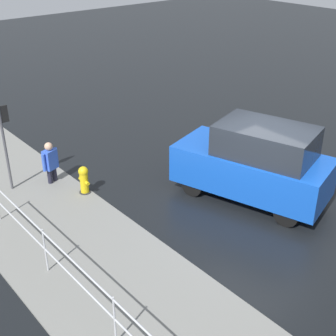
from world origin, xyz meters
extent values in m
plane|color=black|center=(0.00, 0.00, 0.00)|extent=(60.00, 60.00, 0.00)
cube|color=slate|center=(0.00, 4.20, 0.02)|extent=(24.00, 3.20, 0.04)
cube|color=blue|center=(0.62, -0.44, 0.79)|extent=(4.22, 2.73, 0.99)
cube|color=#1E232B|center=(0.32, -0.53, 1.67)|extent=(2.67, 2.10, 0.77)
cylinder|color=black|center=(1.65, 0.61, 0.30)|extent=(0.64, 0.38, 0.60)
cylinder|color=black|center=(2.06, -0.76, 0.30)|extent=(0.64, 0.38, 0.60)
cylinder|color=black|center=(-0.82, -0.12, 0.30)|extent=(0.64, 0.38, 0.60)
cylinder|color=black|center=(-0.41, -1.49, 0.30)|extent=(0.64, 0.38, 0.60)
cylinder|color=gold|center=(3.54, 2.77, 0.31)|extent=(0.22, 0.22, 0.62)
sphere|color=gold|center=(3.54, 2.77, 0.67)|extent=(0.26, 0.26, 0.26)
cylinder|color=gold|center=(3.38, 2.77, 0.38)|extent=(0.10, 0.09, 0.09)
cylinder|color=gold|center=(3.70, 2.77, 0.38)|extent=(0.10, 0.09, 0.09)
cylinder|color=#2D2D2D|center=(3.54, 2.77, 0.03)|extent=(0.31, 0.31, 0.06)
cube|color=blue|center=(4.63, 3.14, 0.73)|extent=(0.34, 0.42, 0.55)
sphere|color=tan|center=(4.63, 3.14, 1.11)|extent=(0.22, 0.22, 0.22)
cylinder|color=#1E1E2D|center=(4.66, 3.05, 0.23)|extent=(0.13, 0.13, 0.45)
cylinder|color=#1E1E2D|center=(4.60, 3.23, 0.23)|extent=(0.13, 0.13, 0.45)
cylinder|color=blue|center=(4.71, 2.91, 0.73)|extent=(0.09, 0.09, 0.50)
cylinder|color=blue|center=(4.55, 3.37, 0.73)|extent=(0.09, 0.09, 0.50)
cylinder|color=#B7BABF|center=(-1.18, 5.02, 0.53)|extent=(0.04, 0.04, 1.05)
cylinder|color=#B7BABF|center=(1.29, 5.02, 0.53)|extent=(0.04, 0.04, 1.05)
cylinder|color=#B7BABF|center=(-1.18, 5.02, 1.00)|extent=(9.84, 0.04, 0.04)
cylinder|color=#B7BABF|center=(-1.18, 5.02, 0.58)|extent=(9.84, 0.04, 0.04)
cylinder|color=#4C4C51|center=(4.99, 4.16, 1.20)|extent=(0.07, 0.07, 2.40)
camera|label=1|loc=(-6.09, 8.02, 6.34)|focal=50.00mm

